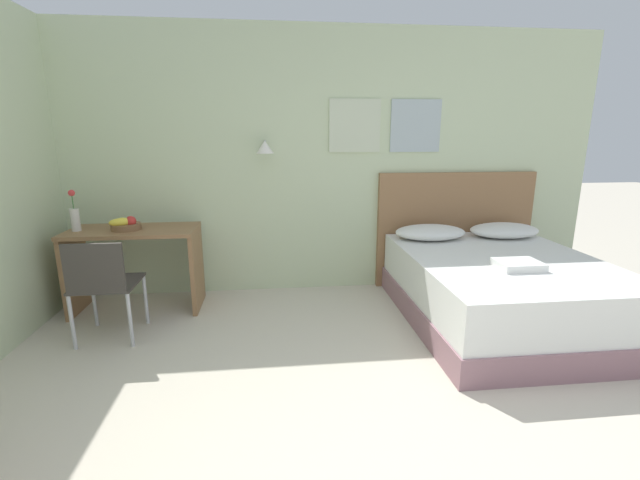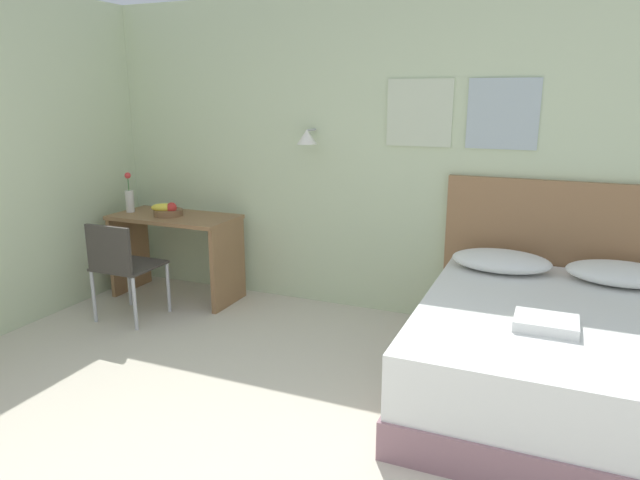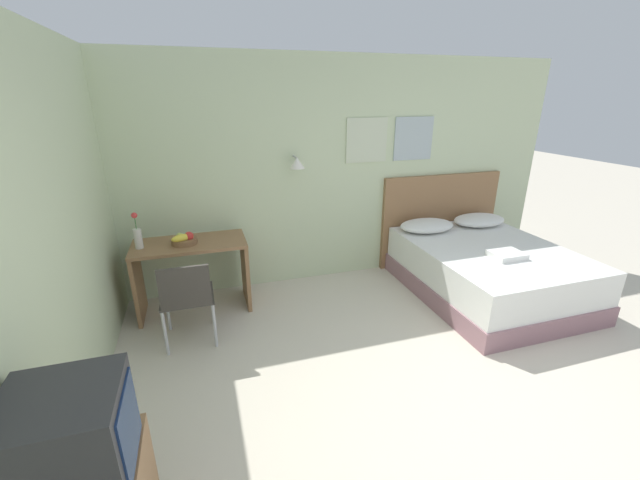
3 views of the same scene
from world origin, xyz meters
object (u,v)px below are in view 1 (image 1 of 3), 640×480
pillow_left (430,232)px  pillow_right (504,230)px  fruit_bowl (126,225)px  headboard (455,229)px  folded_towel_near_foot (518,265)px  desk_chair (102,281)px  desk (135,254)px  flower_vase (75,216)px  bed (500,290)px

pillow_left → pillow_right: bearing=0.0°
fruit_bowl → pillow_right: bearing=1.4°
headboard → folded_towel_near_foot: size_ratio=5.08×
pillow_right → fruit_bowl: bearing=-178.6°
folded_towel_near_foot → desk_chair: 3.26m
pillow_right → desk: 3.64m
pillow_right → desk_chair: desk_chair is taller
folded_towel_near_foot → desk: 3.34m
pillow_left → desk_chair: bearing=-166.0°
pillow_left → folded_towel_near_foot: bearing=-71.3°
pillow_left → flower_vase: 3.33m
folded_towel_near_foot → flower_vase: (-3.67, 0.93, 0.29)m
pillow_right → folded_towel_near_foot: 1.11m
folded_towel_near_foot → fruit_bowl: 3.38m
desk → folded_towel_near_foot: bearing=-16.7°
desk → fruit_bowl: 0.29m
headboard → pillow_left: headboard is taller
bed → folded_towel_near_foot: 0.45m
headboard → desk_chair: headboard is taller
pillow_left → desk_chair: desk_chair is taller
bed → desk: desk is taller
folded_towel_near_foot → flower_vase: size_ratio=0.91×
flower_vase → bed: bearing=-9.6°
desk → headboard: bearing=6.4°
headboard → fruit_bowl: size_ratio=6.59×
bed → folded_towel_near_foot: size_ratio=5.89×
bed → pillow_left: pillow_left is taller
desk_chair → fruit_bowl: bearing=89.4°
fruit_bowl → bed: bearing=-10.8°
pillow_left → fruit_bowl: fruit_bowl is taller
bed → headboard: bearing=90.0°
bed → folded_towel_near_foot: bearing=-99.4°
bed → desk_chair: bearing=-179.9°
pillow_left → fruit_bowl: (-2.90, -0.09, 0.16)m
desk_chair → pillow_left: bearing=14.0°
folded_towel_near_foot → desk: (-3.20, 0.96, -0.08)m
pillow_left → fruit_bowl: bearing=-178.2°
pillow_right → headboard: bearing=141.9°
folded_towel_near_foot → pillow_left: bearing=108.7°
folded_towel_near_foot → desk_chair: size_ratio=0.40×
headboard → desk: headboard is taller
folded_towel_near_foot → desk: desk is taller
desk → desk_chair: 0.67m
pillow_right → flower_vase: flower_vase is taller
bed → flower_vase: (-3.72, 0.63, 0.62)m
folded_towel_near_foot → pillow_right: bearing=66.4°
desk → fruit_bowl: (-0.04, -0.03, 0.29)m
desk → pillow_right: bearing=0.9°
desk_chair → fruit_bowl: 0.71m
pillow_right → fruit_bowl: size_ratio=2.71×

